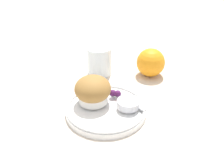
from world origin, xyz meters
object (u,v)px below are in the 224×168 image
at_px(orange_fruit, 151,63).
at_px(butter_knife, 117,94).
at_px(muffin, 93,90).
at_px(juice_glass, 100,61).

bearing_deg(orange_fruit, butter_knife, -113.82).
bearing_deg(muffin, butter_knife, 38.74).
distance_m(muffin, juice_glass, 0.18).
bearing_deg(butter_knife, juice_glass, 153.88).
bearing_deg(juice_glass, butter_knife, -58.65).
relative_size(butter_knife, orange_fruit, 1.95).
height_order(butter_knife, orange_fruit, orange_fruit).
height_order(muffin, butter_knife, muffin).
bearing_deg(orange_fruit, muffin, -121.20).
distance_m(muffin, orange_fruit, 0.23).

